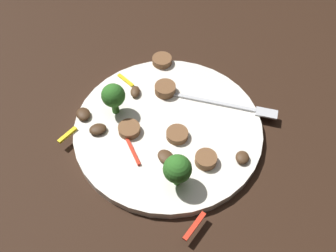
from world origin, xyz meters
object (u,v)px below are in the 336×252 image
object	(u,v)px
mushroom_1	(135,92)
sausage_slice_2	(165,89)
pepper_strip_1	(132,150)
pepper_strip_0	(126,80)
mushroom_0	(166,157)
mushroom_4	(98,129)
sausage_slice_0	(206,159)
mushroom_3	(242,157)
sausage_slice_1	(162,60)
mushroom_2	(83,114)
pepper_strip_2	(67,135)
plate	(168,129)
broccoli_floret_0	(113,96)
fork	(231,106)
broccoli_floret_1	(177,169)
sausage_slice_3	(129,129)
pepper_strip_3	(194,226)
sausage_slice_4	(177,134)

from	to	relation	value
mushroom_1	sausage_slice_2	bearing A→B (deg)	36.65
pepper_strip_1	pepper_strip_0	bearing A→B (deg)	130.14
mushroom_0	mushroom_4	bearing A→B (deg)	-173.09
sausage_slice_0	mushroom_3	distance (m)	0.05
mushroom_0	pepper_strip_0	size ratio (longest dim) A/B	0.74
sausage_slice_1	mushroom_0	xyz separation A→B (m)	(0.11, -0.17, -0.00)
mushroom_0	mushroom_2	distance (m)	0.15
pepper_strip_0	pepper_strip_2	xyz separation A→B (m)	(-0.01, -0.14, 0.00)
mushroom_3	mushroom_4	bearing A→B (deg)	-161.08
plate	broccoli_floret_0	distance (m)	0.10
broccoli_floret_0	mushroom_4	bearing A→B (deg)	-88.94
mushroom_0	mushroom_4	world-z (taller)	mushroom_4
broccoli_floret_0	pepper_strip_0	bearing A→B (deg)	112.85
sausage_slice_0	sausage_slice_1	world-z (taller)	sausage_slice_0
fork	broccoli_floret_1	size ratio (longest dim) A/B	2.99
sausage_slice_2	sausage_slice_3	distance (m)	0.10
sausage_slice_3	mushroom_0	bearing A→B (deg)	-8.79
broccoli_floret_1	pepper_strip_3	distance (m)	0.08
sausage_slice_2	mushroom_4	world-z (taller)	sausage_slice_2
sausage_slice_1	sausage_slice_4	size ratio (longest dim) A/B	1.03
broccoli_floret_1	mushroom_4	xyz separation A→B (m)	(-0.15, 0.01, -0.03)
plate	sausage_slice_2	distance (m)	0.07
sausage_slice_0	pepper_strip_0	distance (m)	0.21
sausage_slice_1	broccoli_floret_0	bearing A→B (deg)	-91.02
sausage_slice_0	mushroom_0	bearing A→B (deg)	-153.33
mushroom_1	pepper_strip_2	xyz separation A→B (m)	(-0.04, -0.13, -0.00)
pepper_strip_3	pepper_strip_2	bearing A→B (deg)	174.67
mushroom_4	pepper_strip_0	size ratio (longest dim) A/B	0.72
mushroom_0	pepper_strip_0	bearing A→B (deg)	146.27
broccoli_floret_0	sausage_slice_3	xyz separation A→B (m)	(0.04, -0.02, -0.03)
mushroom_4	pepper_strip_1	distance (m)	0.07
mushroom_3	pepper_strip_1	size ratio (longest dim) A/B	0.41
pepper_strip_2	sausage_slice_0	bearing A→B (deg)	19.73
broccoli_floret_1	mushroom_1	world-z (taller)	broccoli_floret_1
mushroom_3	sausage_slice_1	bearing A→B (deg)	152.76
broccoli_floret_1	mushroom_3	distance (m)	0.11
plate	broccoli_floret_1	distance (m)	0.11
mushroom_0	mushroom_4	size ratio (longest dim) A/B	1.03
fork	sausage_slice_0	distance (m)	0.12
sausage_slice_4	pepper_strip_3	world-z (taller)	sausage_slice_4
sausage_slice_2	mushroom_0	world-z (taller)	sausage_slice_2
sausage_slice_1	pepper_strip_0	bearing A→B (deg)	-112.23
fork	mushroom_4	bearing A→B (deg)	-151.88
sausage_slice_4	mushroom_4	xyz separation A→B (m)	(-0.11, -0.06, -0.00)
mushroom_4	pepper_strip_0	world-z (taller)	mushroom_4
mushroom_1	pepper_strip_1	bearing A→B (deg)	-56.94
mushroom_3	mushroom_0	bearing A→B (deg)	-148.56
pepper_strip_0	sausage_slice_4	bearing A→B (deg)	-21.19
mushroom_1	mushroom_2	bearing A→B (deg)	-116.92
mushroom_3	pepper_strip_2	distance (m)	0.27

